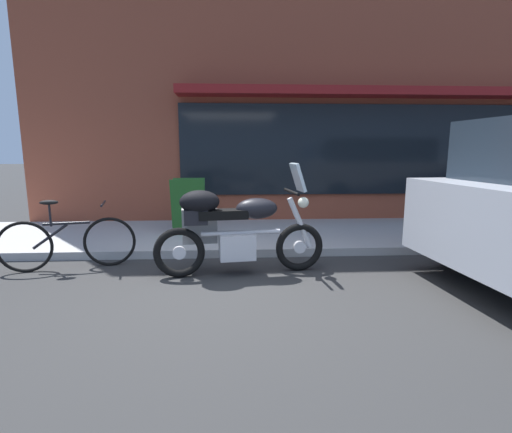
# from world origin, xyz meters

# --- Properties ---
(ground_plane) EXTENTS (80.00, 80.00, 0.00)m
(ground_plane) POSITION_xyz_m (0.00, 0.00, 0.00)
(ground_plane) COLOR #2C2C2C
(touring_motorcycle) EXTENTS (2.14, 0.64, 1.39)m
(touring_motorcycle) POSITION_xyz_m (0.07, 0.59, 0.60)
(touring_motorcycle) COLOR black
(touring_motorcycle) RESTS_ON ground_plane
(parked_bicycle) EXTENTS (1.65, 0.55, 0.92)m
(parked_bicycle) POSITION_xyz_m (-2.05, 0.89, 0.37)
(parked_bicycle) COLOR black
(parked_bicycle) RESTS_ON ground_plane
(sandwich_board_sign) EXTENTS (0.55, 0.41, 0.94)m
(sandwich_board_sign) POSITION_xyz_m (-0.66, 2.45, 0.60)
(sandwich_board_sign) COLOR #1E511E
(sandwich_board_sign) RESTS_ON sidewalk_curb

